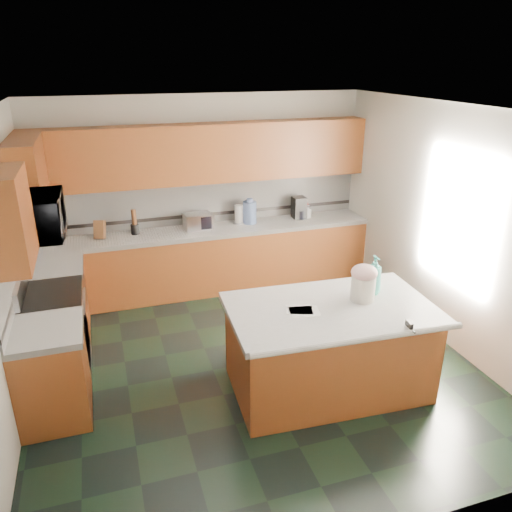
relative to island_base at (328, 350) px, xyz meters
name	(u,v)px	position (x,y,z in m)	size (l,w,h in m)	color
floor	(253,363)	(-0.59, 0.63, -0.43)	(4.60, 4.60, 0.00)	black
ceiling	(252,110)	(-0.59, 0.63, 2.27)	(4.60, 4.60, 0.00)	white
wall_back	(203,193)	(-0.59, 2.95, 0.92)	(4.60, 0.04, 2.70)	silver
wall_front	(369,382)	(-0.59, -1.69, 0.92)	(4.60, 0.04, 2.70)	silver
wall_right	(447,226)	(1.73, 0.63, 0.92)	(0.04, 4.60, 2.70)	silver
back_base_cab	(211,261)	(-0.59, 2.63, 0.00)	(4.60, 0.60, 0.86)	#4B1F0C
back_countertop	(210,231)	(-0.59, 2.63, 0.46)	(4.60, 0.64, 0.06)	white
back_upper_cab	(205,153)	(-0.59, 2.77, 1.51)	(4.60, 0.33, 0.78)	#4B1F0C
back_backsplash	(204,201)	(-0.59, 2.92, 0.81)	(4.60, 0.02, 0.63)	silver
back_accent_band	(205,215)	(-0.59, 2.92, 0.61)	(4.60, 0.01, 0.05)	black
left_base_cab_rear	(60,302)	(-2.59, 1.92, 0.00)	(0.60, 0.82, 0.86)	#4B1F0C
left_counter_rear	(54,267)	(-2.59, 1.92, 0.46)	(0.64, 0.82, 0.06)	white
left_base_cab_front	(53,375)	(-2.59, 0.39, 0.00)	(0.60, 0.72, 0.86)	#4B1F0C
left_counter_front	(45,332)	(-2.59, 0.39, 0.46)	(0.64, 0.72, 0.06)	white
left_backsplash	(13,266)	(-2.88, 1.18, 0.81)	(0.02, 2.30, 0.63)	silver
left_accent_band	(18,284)	(-2.87, 1.18, 0.61)	(0.01, 2.30, 0.05)	black
left_upper_cab_rear	(27,175)	(-2.73, 2.06, 1.51)	(0.33, 1.09, 0.78)	#4B1F0C
left_upper_cab_front	(6,219)	(-2.73, 0.39, 1.51)	(0.33, 0.72, 0.78)	#4B1F0C
range_body	(56,334)	(-2.59, 1.13, 0.01)	(0.60, 0.76, 0.88)	#B7B7BC
range_oven_door	(86,333)	(-2.30, 1.13, -0.03)	(0.02, 0.68, 0.55)	black
range_cooktop	(50,295)	(-2.59, 1.13, 0.47)	(0.62, 0.78, 0.04)	black
range_handle	(84,301)	(-2.27, 1.13, 0.35)	(0.02, 0.02, 0.66)	#B7B7BC
range_backguard	(20,288)	(-2.85, 1.13, 0.59)	(0.06, 0.76, 0.18)	#B7B7BC
microwave	(36,216)	(-2.59, 1.13, 1.30)	(0.73, 0.50, 0.41)	#B7B7BC
island_base	(328,350)	(0.00, 0.00, 0.00)	(1.87, 1.07, 0.86)	#4B1F0C
island_top	(331,309)	(0.00, 0.00, 0.46)	(1.97, 1.17, 0.06)	white
island_bullnose	(361,340)	(0.00, -0.58, 0.46)	(0.06, 0.06, 1.97)	white
treat_jar	(363,288)	(0.36, 0.05, 0.61)	(0.24, 0.24, 0.25)	silver
treat_jar_lid	(364,273)	(0.36, 0.05, 0.78)	(0.26, 0.26, 0.16)	beige
treat_jar_knob	(365,268)	(0.36, 0.05, 0.83)	(0.03, 0.03, 0.08)	tan
treat_jar_knob_end_l	(361,268)	(0.31, 0.05, 0.83)	(0.05, 0.05, 0.05)	tan
treat_jar_knob_end_r	(369,267)	(0.40, 0.05, 0.83)	(0.05, 0.05, 0.05)	tan
soap_bottle_island	(374,275)	(0.53, 0.14, 0.69)	(0.15, 0.16, 0.40)	teal
paper_sheet_a	(304,311)	(-0.28, -0.01, 0.49)	(0.28, 0.21, 0.00)	white
paper_sheet_b	(299,310)	(-0.32, 0.03, 0.49)	(0.25, 0.19, 0.00)	white
clamp_body	(409,326)	(0.49, -0.56, 0.50)	(0.03, 0.10, 0.09)	black
clamp_handle	(413,331)	(0.49, -0.62, 0.48)	(0.02, 0.02, 0.07)	black
knife_block	(100,230)	(-2.05, 2.68, 0.61)	(0.13, 0.11, 0.24)	#472814
utensil_crock	(135,229)	(-1.59, 2.71, 0.56)	(0.11, 0.11, 0.14)	black
utensil_bundle	(134,217)	(-1.59, 2.71, 0.73)	(0.06, 0.06, 0.20)	#472814
toaster_oven	(198,221)	(-0.74, 2.68, 0.60)	(0.37, 0.25, 0.22)	#B7B7BC
toaster_oven_door	(200,224)	(-0.74, 2.57, 0.60)	(0.33, 0.01, 0.18)	black
paper_towel	(239,214)	(-0.13, 2.73, 0.62)	(0.12, 0.12, 0.27)	white
paper_towel_base	(239,223)	(-0.13, 2.73, 0.50)	(0.18, 0.18, 0.01)	#B7B7BC
water_jug	(250,213)	(0.02, 2.69, 0.65)	(0.19, 0.19, 0.32)	#617CB4
water_jug_neck	(250,200)	(0.02, 2.69, 0.83)	(0.09, 0.09, 0.05)	#617CB4
coffee_maker	(299,208)	(0.78, 2.71, 0.65)	(0.19, 0.20, 0.32)	black
coffee_carafe	(300,215)	(0.78, 2.67, 0.56)	(0.13, 0.13, 0.13)	black
soap_bottle_back	(307,211)	(0.90, 2.68, 0.59)	(0.09, 0.09, 0.20)	white
soap_back_cap	(307,204)	(0.90, 2.68, 0.70)	(0.02, 0.02, 0.03)	red
window_light_proxy	(458,219)	(1.70, 0.43, 1.07)	(0.02, 1.40, 1.10)	white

